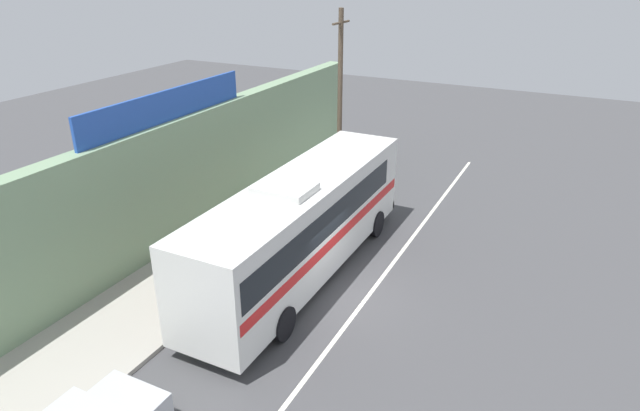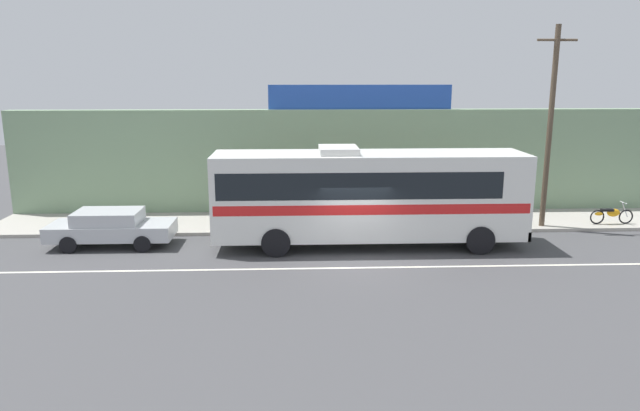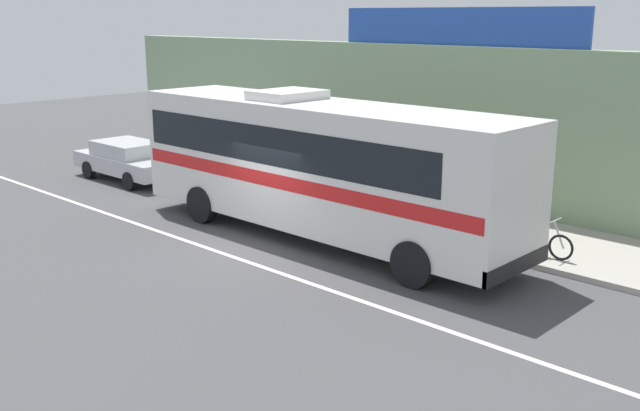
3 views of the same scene
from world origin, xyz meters
The scene contains 11 objects.
ground_plane centered at (0.00, 0.00, 0.00)m, with size 70.00×70.00×0.00m, color #444447.
sidewalk_slab centered at (0.00, 5.20, 0.07)m, with size 30.00×3.60×0.14m, color #A8A399.
storefront_facade centered at (0.00, 7.35, 2.40)m, with size 30.00×0.70×4.80m, color gray.
storefront_billboard centered at (0.86, 7.35, 5.35)m, with size 8.33×0.12×1.10m, color #234CAD.
road_center_stripe centered at (0.00, -0.80, 0.00)m, with size 30.00×0.14×0.01m, color silver.
intercity_bus centered at (0.54, 1.77, 2.07)m, with size 11.51×2.67×3.78m.
utility_pole centered at (8.23, 3.95, 4.34)m, with size 1.60×0.22×8.14m.
motorcycle_black centered at (11.26, 4.09, 0.57)m, with size 1.87×0.56×0.94m.
motorcycle_purple centered at (5.50, 4.06, 0.57)m, with size 1.94×0.56×0.94m.
pedestrian_by_curb centered at (-0.79, 4.49, 1.16)m, with size 0.30×0.48×1.74m.
pedestrian_near_shop centered at (-1.81, 4.45, 1.09)m, with size 0.30×0.48×1.63m.
Camera 1 is at (-14.07, -6.26, 10.11)m, focal length 30.92 mm.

